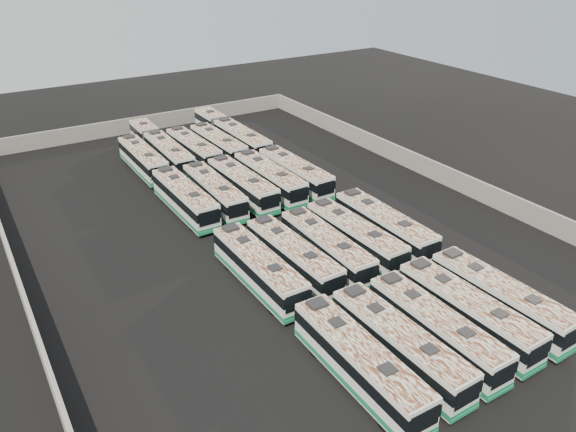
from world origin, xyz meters
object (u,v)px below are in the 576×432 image
object	(u,v)px
bus_back_center	(194,149)
bus_back_far_right	(231,134)
bus_midback_far_right	(295,173)
bus_front_right	(467,312)
bus_front_center	(436,329)
bus_midfront_left	(293,257)
bus_midback_center	(242,185)
bus_midback_far_left	(185,198)
bus_front_left	(399,345)
bus_midfront_center	(326,247)
bus_midback_right	(270,179)
bus_back_right	(218,145)
bus_midfront_right	(355,237)
bus_back_far_left	(143,159)
bus_front_far_left	(359,362)
bus_midback_left	(214,192)
bus_midfront_far_left	(259,268)
bus_midfront_far_right	(384,226)
bus_back_left	(160,147)
bus_front_far_right	(500,299)

from	to	relation	value
bus_back_center	bus_back_far_right	bearing A→B (deg)	22.48
bus_midback_far_right	bus_front_right	bearing A→B (deg)	-97.92
bus_front_center	bus_midfront_left	distance (m)	13.51
bus_midback_center	bus_midback_far_left	bearing A→B (deg)	178.91
bus_front_left	bus_midfront_center	world-z (taller)	bus_front_left
bus_front_right	bus_midfront_left	world-z (taller)	bus_front_right
bus_midfront_left	bus_midback_center	size ratio (longest dim) A/B	0.97
bus_front_center	bus_back_center	size ratio (longest dim) A/B	1.00
bus_midback_right	bus_back_right	size ratio (longest dim) A/B	1.02
bus_front_left	bus_front_center	distance (m)	3.22
bus_midfront_right	bus_back_far_left	xyz separation A→B (m)	(-9.73, 28.23, -0.02)
bus_midback_center	bus_front_far_left	bearing A→B (deg)	-104.15
bus_midback_right	bus_midfront_right	bearing A→B (deg)	-90.83
bus_midback_left	bus_midback_center	size ratio (longest dim) A/B	0.98
bus_midback_far_left	bus_front_left	bearing A→B (deg)	-84.09
bus_front_center	bus_midfront_center	distance (m)	12.93
bus_midfront_far_left	bus_back_far_right	size ratio (longest dim) A/B	0.64
bus_midback_center	bus_back_center	world-z (taller)	bus_midback_center
bus_back_far_right	bus_back_far_left	bearing A→B (deg)	-167.52
bus_midfront_far_left	bus_midback_far_left	distance (m)	15.48
bus_midback_far_left	bus_midfront_left	bearing A→B (deg)	-78.55
bus_front_left	bus_back_center	distance (m)	41.45
bus_back_center	bus_back_far_right	size ratio (longest dim) A/B	0.63
bus_midfront_far_right	bus_back_far_right	xyz separation A→B (m)	(-0.05, 31.13, -0.02)
bus_front_left	bus_midfront_far_left	world-z (taller)	bus_midfront_far_left
bus_front_right	bus_back_right	xyz separation A→B (m)	(0.01, 40.97, -0.02)
bus_midfront_far_left	bus_midfront_right	distance (m)	9.81
bus_midfront_right	bus_back_left	distance (m)	31.85
bus_midback_left	bus_back_far_left	size ratio (longest dim) A/B	1.01
bus_midfront_right	bus_midback_right	xyz separation A→B (m)	(0.07, 15.21, 0.04)
bus_midback_far_right	bus_midback_center	bearing A→B (deg)	176.53
bus_midfront_left	bus_midback_center	distance (m)	15.68
bus_midback_far_left	bus_back_left	distance (m)	16.18
bus_midback_far_left	bus_back_center	distance (m)	14.45
bus_front_far_right	bus_midback_left	size ratio (longest dim) A/B	1.02
bus_midfront_right	bus_midfront_left	bearing A→B (deg)	178.81
bus_front_far_right	bus_midfront_far_left	size ratio (longest dim) A/B	1.00
bus_front_far_right	bus_midback_right	world-z (taller)	bus_midback_right
bus_midfront_far_right	bus_midback_far_right	xyz separation A→B (m)	(-0.13, 15.02, -0.02)
bus_front_far_right	bus_back_far_right	world-z (taller)	bus_back_far_right
bus_front_far_left	bus_front_far_right	xyz separation A→B (m)	(13.05, -0.01, -0.01)
bus_front_far_left	bus_front_far_right	world-z (taller)	bus_front_far_left
bus_midback_right	bus_midback_left	bearing A→B (deg)	178.96
bus_front_far_left	bus_midfront_right	distance (m)	16.31
bus_midfront_far_left	bus_midfront_left	world-z (taller)	bus_midfront_far_left
bus_midback_center	bus_back_far_right	size ratio (longest dim) A/B	0.64
bus_front_center	bus_front_right	size ratio (longest dim) A/B	0.98
bus_midfront_left	bus_back_center	bearing A→B (deg)	82.09
bus_front_center	bus_midback_far_left	size ratio (longest dim) A/B	0.97
bus_midback_far_left	bus_back_right	size ratio (longest dim) A/B	1.02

